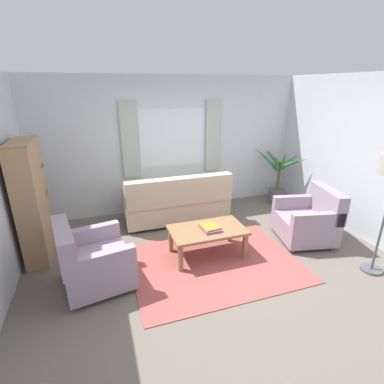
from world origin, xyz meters
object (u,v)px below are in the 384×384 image
object	(u,v)px
book_stack_on_table	(210,227)
potted_plant	(278,177)
couch	(177,202)
armchair_right	(309,220)
coffee_table	(207,232)
bookshelf	(35,198)
armchair_left	(91,261)

from	to	relation	value
book_stack_on_table	potted_plant	size ratio (longest dim) A/B	0.25
couch	armchair_right	bearing A→B (deg)	142.94
coffee_table	armchair_right	bearing A→B (deg)	-2.93
armchair_right	potted_plant	world-z (taller)	potted_plant
couch	potted_plant	xyz separation A→B (m)	(2.29, 0.18, 0.22)
armchair_right	book_stack_on_table	xyz separation A→B (m)	(-1.70, 0.07, 0.11)
bookshelf	armchair_left	bearing A→B (deg)	33.92
book_stack_on_table	potted_plant	distance (m)	2.63
coffee_table	bookshelf	bearing A→B (deg)	159.98
armchair_right	potted_plant	size ratio (longest dim) A/B	0.76
book_stack_on_table	bookshelf	size ratio (longest dim) A/B	0.19
armchair_right	bookshelf	distance (m)	4.19
potted_plant	bookshelf	xyz separation A→B (m)	(-4.51, -0.63, 0.31)
potted_plant	bookshelf	world-z (taller)	bookshelf
armchair_left	bookshelf	xyz separation A→B (m)	(-0.69, 1.03, 0.54)
couch	potted_plant	world-z (taller)	potted_plant
armchair_left	book_stack_on_table	size ratio (longest dim) A/B	2.92
armchair_left	potted_plant	bearing A→B (deg)	-76.81
couch	armchair_left	xyz separation A→B (m)	(-1.53, -1.48, -0.01)
coffee_table	potted_plant	distance (m)	2.65
coffee_table	potted_plant	size ratio (longest dim) A/B	0.84
armchair_left	book_stack_on_table	world-z (taller)	armchair_left
armchair_right	bookshelf	xyz separation A→B (m)	(-4.05, 0.93, 0.54)
coffee_table	book_stack_on_table	xyz separation A→B (m)	(0.03, -0.02, 0.08)
coffee_table	potted_plant	xyz separation A→B (m)	(2.19, 1.47, 0.21)
armchair_left	potted_plant	xyz separation A→B (m)	(3.82, 1.65, 0.23)
armchair_right	potted_plant	bearing A→B (deg)	175.69
armchair_left	coffee_table	bearing A→B (deg)	-93.82
armchair_left	armchair_right	xyz separation A→B (m)	(3.36, 0.09, 0.00)
couch	potted_plant	size ratio (longest dim) A/B	1.45
bookshelf	potted_plant	bearing A→B (deg)	97.89
bookshelf	couch	bearing A→B (deg)	101.42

